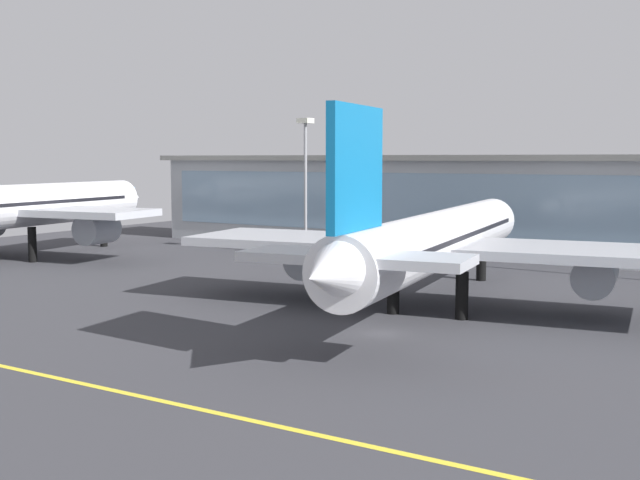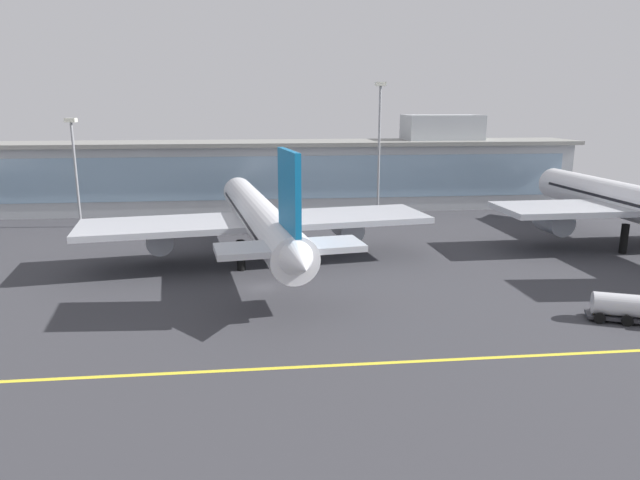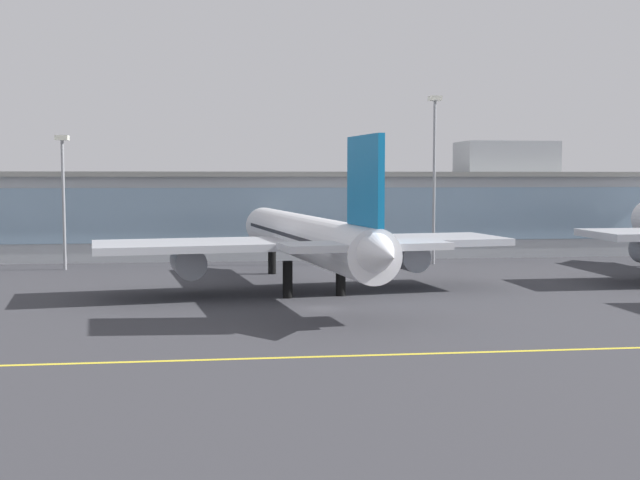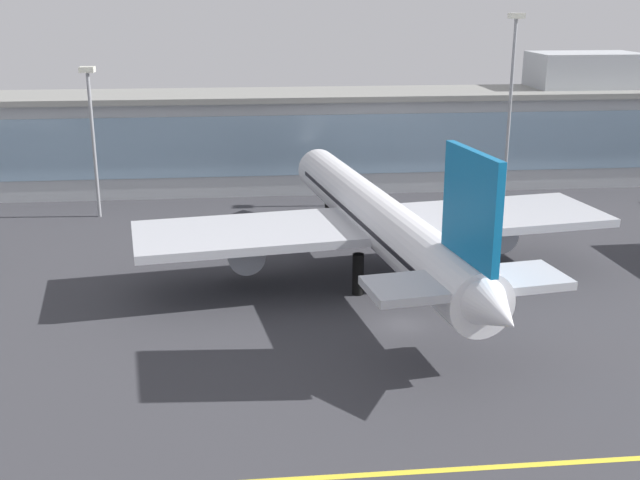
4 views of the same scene
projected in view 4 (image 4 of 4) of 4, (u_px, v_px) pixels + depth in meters
The scene contains 6 objects.
ground_plane at pixel (403, 324), 68.45m from camera, with size 182.91×182.91×0.00m, color #38383D.
taxiway_centreline_stripe at pixel (477, 468), 47.56m from camera, with size 146.32×0.50×0.01m, color yellow.
terminal_building at pixel (343, 136), 116.86m from camera, with size 133.65×14.00×19.34m.
airliner_near_right at pixel (378, 221), 77.33m from camera, with size 48.82×56.61×17.12m.
apron_light_mast_west at pixel (91, 117), 98.14m from camera, with size 1.80×1.80×19.22m.
apron_light_mast_centre at pixel (512, 84), 103.08m from camera, with size 1.80×1.80×25.47m.
Camera 4 is at (-13.78, -62.03, 27.51)m, focal length 43.80 mm.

